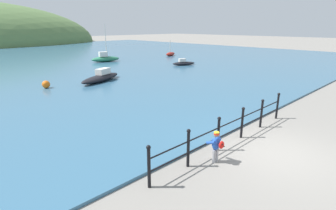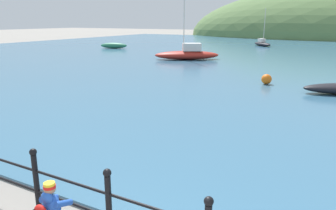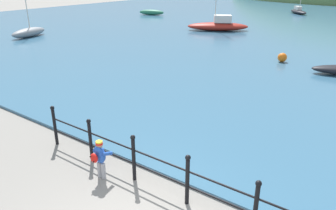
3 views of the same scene
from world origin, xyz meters
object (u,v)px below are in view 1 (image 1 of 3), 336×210
boat_far_right (105,58)px  boat_twin_mast (101,77)px  child_in_coat (216,144)px  boat_green_fishing (184,63)px  mooring_buoy (46,84)px  boat_white_sailboat (170,54)px

boat_far_right → boat_twin_mast: bearing=-123.1°
child_in_coat → boat_green_fishing: 20.27m
boat_green_fishing → mooring_buoy: 14.37m
boat_far_right → boat_twin_mast: size_ratio=0.98×
boat_twin_mast → mooring_buoy: (-3.82, 0.51, -0.04)m
child_in_coat → boat_twin_mast: bearing=73.9°
child_in_coat → boat_twin_mast: same height
boat_far_right → child_in_coat: bearing=-113.8°
child_in_coat → boat_twin_mast: 13.61m
boat_green_fishing → boat_twin_mast: bearing=-173.1°
mooring_buoy → boat_white_sailboat: bearing=22.3°
boat_far_right → boat_white_sailboat: bearing=-4.8°
boat_green_fishing → boat_twin_mast: 10.61m
boat_green_fishing → boat_white_sailboat: bearing=53.7°
boat_green_fishing → mooring_buoy: bearing=-177.0°
boat_twin_mast → boat_green_fishing: bearing=6.9°
boat_white_sailboat → mooring_buoy: boat_white_sailboat is taller
child_in_coat → boat_green_fishing: child_in_coat is taller
boat_twin_mast → mooring_buoy: 3.85m
boat_twin_mast → mooring_buoy: bearing=172.4°
child_in_coat → boat_green_fishing: (14.31, 14.34, -0.28)m
boat_green_fishing → boat_far_right: size_ratio=0.62×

